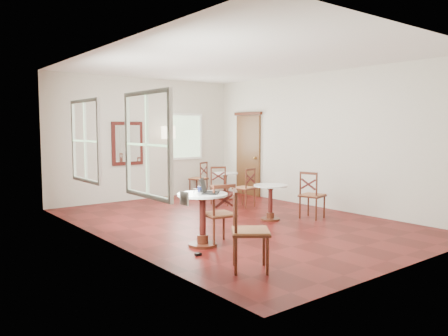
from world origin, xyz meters
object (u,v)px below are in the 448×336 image
object	(u,v)px
floor_lamp	(168,137)
navy_mug	(200,189)
chair_back_b	(219,186)
power_adapter	(198,254)
chair_near_b	(248,231)
cafe_table_back	(225,183)
cafe_table_mid	(270,198)
cafe_table_near	(203,214)
chair_back_a	(199,178)
water_glass	(195,192)
chair_mid_b	(312,195)
laptop	(208,190)
chair_near_a	(220,214)
chair_mid_a	(245,188)
mouse	(203,191)

from	to	relation	value
floor_lamp	navy_mug	distance (m)	4.53
chair_back_b	power_adapter	size ratio (longest dim) A/B	9.80
chair_near_b	cafe_table_back	bearing A→B (deg)	1.54
cafe_table_back	power_adapter	size ratio (longest dim) A/B	7.37
cafe_table_mid	navy_mug	distance (m)	2.17
cafe_table_near	chair_back_a	world-z (taller)	chair_back_a
navy_mug	water_glass	size ratio (longest dim) A/B	1.16
cafe_table_back	chair_near_b	size ratio (longest dim) A/B	0.66
cafe_table_back	power_adapter	world-z (taller)	cafe_table_back
cafe_table_mid	cafe_table_back	world-z (taller)	cafe_table_mid
chair_mid_b	laptop	xyz separation A→B (m)	(-2.80, -0.39, 0.39)
cafe_table_mid	power_adapter	distance (m)	2.74
cafe_table_mid	laptop	bearing A→B (deg)	-159.44
floor_lamp	navy_mug	bearing A→B (deg)	-114.84
chair_back_a	power_adapter	world-z (taller)	chair_back_a
chair_back_a	chair_near_a	bearing A→B (deg)	35.87
chair_mid_a	navy_mug	world-z (taller)	navy_mug
chair_near_b	mouse	xyz separation A→B (m)	(0.28, 1.38, 0.32)
chair_mid_b	water_glass	world-z (taller)	chair_mid_b
water_glass	power_adapter	bearing A→B (deg)	-118.47
navy_mug	power_adapter	xyz separation A→B (m)	(-0.42, -0.54, -0.82)
water_glass	power_adapter	world-z (taller)	water_glass
navy_mug	power_adapter	size ratio (longest dim) A/B	1.22
chair_mid_b	cafe_table_mid	bearing A→B (deg)	49.58
chair_back_a	water_glass	size ratio (longest dim) A/B	9.34
chair_mid_a	navy_mug	xyz separation A→B (m)	(-2.59, -1.95, 0.40)
floor_lamp	laptop	xyz separation A→B (m)	(-1.88, -4.25, -0.69)
cafe_table_near	chair_mid_a	world-z (taller)	chair_mid_a
navy_mug	chair_back_b	bearing A→B (deg)	47.63
chair_near_b	cafe_table_mid	bearing A→B (deg)	-12.36
power_adapter	chair_mid_a	bearing A→B (deg)	39.57
mouse	navy_mug	world-z (taller)	navy_mug
water_glass	chair_mid_b	bearing A→B (deg)	8.00
cafe_table_back	chair_near_b	distance (m)	5.55
cafe_table_back	chair_back_a	distance (m)	1.03
chair_near_a	chair_back_a	distance (m)	5.07
floor_lamp	power_adapter	bearing A→B (deg)	-116.53
navy_mug	laptop	bearing A→B (deg)	-90.11
laptop	navy_mug	size ratio (longest dim) A/B	3.73
chair_mid_b	chair_back_b	size ratio (longest dim) A/B	1.05
water_glass	chair_back_b	bearing A→B (deg)	47.22
chair_back_a	mouse	size ratio (longest dim) A/B	8.12
cafe_table_back	mouse	distance (m)	4.32
laptop	power_adapter	size ratio (longest dim) A/B	4.54
chair_mid_a	water_glass	bearing A→B (deg)	24.31
cafe_table_near	navy_mug	xyz separation A→B (m)	(0.07, 0.17, 0.35)
cafe_table_back	laptop	world-z (taller)	laptop
cafe_table_back	mouse	xyz separation A→B (m)	(-2.92, -3.16, 0.41)
power_adapter	chair_mid_b	bearing A→B (deg)	12.87
chair_mid_a	chair_near_a	bearing A→B (deg)	29.10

